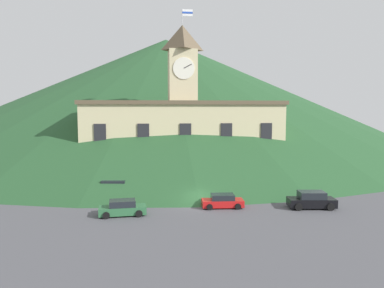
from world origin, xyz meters
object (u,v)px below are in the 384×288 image
car_green_wagon (123,208)px  street_lamp_right (265,157)px  car_silver_hatch (195,185)px  street_lamp_far_left (189,158)px  car_red_sedan (223,201)px  car_black_suv (311,200)px  car_blue_van (114,189)px  street_lamp_far_right (104,162)px

car_green_wagon → street_lamp_right: bearing=-146.6°
car_silver_hatch → street_lamp_right: bearing=-155.0°
street_lamp_far_left → car_red_sedan: bearing=-81.0°
car_red_sedan → car_silver_hatch: size_ratio=1.14×
street_lamp_right → car_silver_hatch: street_lamp_right is taller
car_silver_hatch → car_black_suv: car_black_suv is taller
street_lamp_far_left → car_blue_van: (-9.78, -7.03, -2.65)m
street_lamp_far_left → street_lamp_right: bearing=-0.0°
street_lamp_far_right → street_lamp_right: size_ratio=0.88×
car_red_sedan → car_blue_van: 13.42m
street_lamp_right → car_silver_hatch: (-10.74, -4.77, -2.94)m
car_blue_van → car_green_wagon: bearing=107.2°
street_lamp_far_right → street_lamp_right: bearing=-0.0°
street_lamp_far_left → car_black_suv: bearing=-52.0°
car_red_sedan → car_black_suv: (9.34, -1.39, 0.16)m
street_lamp_far_right → car_green_wagon: 15.56m
car_blue_van → car_red_sedan: bearing=159.2°
street_lamp_right → street_lamp_far_right: bearing=180.0°
car_green_wagon → car_blue_van: bearing=-84.0°
street_lamp_far_left → street_lamp_right: street_lamp_right is taller
street_lamp_far_left → car_green_wagon: street_lamp_far_left is taller
street_lamp_far_right → car_silver_hatch: (12.00, -4.77, -2.57)m
street_lamp_far_right → street_lamp_far_left: 11.70m
car_red_sedan → car_silver_hatch: 8.68m
car_red_sedan → car_blue_van: (-11.88, 6.23, 0.29)m
car_silver_hatch → car_black_suv: size_ratio=0.77×
street_lamp_far_right → car_red_sedan: bearing=-43.9°
car_red_sedan → car_green_wagon: size_ratio=0.95×
street_lamp_right → car_blue_van: bearing=-161.3°
car_red_sedan → car_silver_hatch: car_silver_hatch is taller
car_blue_van → car_silver_hatch: (10.08, 2.26, -0.27)m
car_green_wagon → street_lamp_far_left: bearing=-123.4°
car_silver_hatch → car_green_wagon: car_green_wagon is taller
car_silver_hatch → car_red_sedan: bearing=103.1°
car_red_sedan → street_lamp_far_left: bearing=102.3°
street_lamp_far_left → car_red_sedan: size_ratio=1.10×
car_blue_van → car_green_wagon: size_ratio=1.12×
street_lamp_right → car_silver_hatch: size_ratio=1.27×
street_lamp_right → car_blue_van: size_ratio=0.94×
street_lamp_far_left → car_black_suv: (11.44, -14.65, -2.78)m
street_lamp_far_right → street_lamp_far_left: street_lamp_far_left is taller
car_blue_van → car_black_suv: car_blue_van is taller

